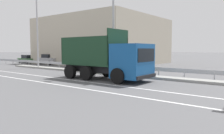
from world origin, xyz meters
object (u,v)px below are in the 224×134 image
at_px(parked_car_2, 80,61).
at_px(parked_car_1, 49,59).
at_px(dump_truck, 115,62).
at_px(street_lamp_2, 112,21).
at_px(parked_car_3, 112,62).
at_px(street_lamp_1, 36,28).
at_px(parked_car_0, 29,59).
at_px(median_road_sign, 79,60).

bearing_deg(parked_car_2, parked_car_1, -90.62).
relative_size(dump_truck, parked_car_1, 1.76).
height_order(street_lamp_2, parked_car_3, street_lamp_2).
relative_size(dump_truck, parked_car_2, 1.47).
bearing_deg(parked_car_2, parked_car_3, 87.47).
relative_size(dump_truck, street_lamp_2, 0.85).
relative_size(street_lamp_1, parked_car_2, 1.74).
relative_size(parked_car_0, parked_car_2, 0.92).
distance_m(median_road_sign, street_lamp_2, 5.63).
bearing_deg(median_road_sign, parked_car_2, 134.91).
relative_size(dump_truck, street_lamp_1, 0.85).
bearing_deg(street_lamp_1, parked_car_0, 153.02).
bearing_deg(street_lamp_2, parked_car_2, 150.97).
xyz_separation_m(parked_car_1, parked_car_3, (11.78, 0.24, -0.04)).
height_order(street_lamp_2, parked_car_1, street_lamp_2).
relative_size(median_road_sign, parked_car_2, 0.46).
height_order(dump_truck, parked_car_2, dump_truck).
xyz_separation_m(dump_truck, street_lamp_2, (-2.21, 2.53, 3.37)).
height_order(parked_car_0, parked_car_1, parked_car_1).
bearing_deg(street_lamp_1, street_lamp_2, 0.79).
bearing_deg(dump_truck, parked_car_2, -124.43).
bearing_deg(street_lamp_2, median_road_sign, 177.15).
relative_size(street_lamp_2, parked_car_0, 1.90).
xyz_separation_m(median_road_sign, parked_car_1, (-11.37, 4.74, -0.43)).
relative_size(median_road_sign, parked_car_3, 0.48).
bearing_deg(median_road_sign, street_lamp_1, -176.85).
relative_size(median_road_sign, parked_car_0, 0.50).
relative_size(street_lamp_2, parked_car_2, 1.74).
distance_m(dump_truck, parked_car_3, 9.92).
bearing_deg(dump_truck, parked_car_3, -141.98).
bearing_deg(parked_car_1, dump_truck, 69.67).
distance_m(dump_truck, median_road_sign, 7.15).
bearing_deg(parked_car_2, street_lamp_1, -21.67).
distance_m(street_lamp_2, parked_car_2, 11.42).
height_order(street_lamp_1, parked_car_1, street_lamp_1).
height_order(median_road_sign, parked_car_0, median_road_sign).
bearing_deg(street_lamp_2, parked_car_0, 166.56).
bearing_deg(street_lamp_2, parked_car_3, 127.47).
distance_m(dump_truck, parked_car_2, 13.91).
distance_m(median_road_sign, parked_car_2, 7.03).
xyz_separation_m(street_lamp_2, parked_car_3, (-3.98, 5.19, -3.99)).
xyz_separation_m(dump_truck, parked_car_3, (-6.19, 7.73, -0.62)).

